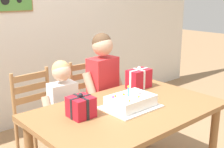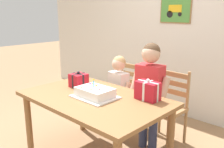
{
  "view_description": "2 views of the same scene",
  "coord_description": "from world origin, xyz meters",
  "px_view_note": "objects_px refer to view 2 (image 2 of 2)",
  "views": [
    {
      "loc": [
        -1.56,
        -1.59,
        1.65
      ],
      "look_at": [
        0.05,
        0.25,
        0.98
      ],
      "focal_mm": 47.38,
      "sensor_mm": 36.0,
      "label": 1
    },
    {
      "loc": [
        1.79,
        -1.61,
        1.6
      ],
      "look_at": [
        0.03,
        0.23,
        0.96
      ],
      "focal_mm": 39.46,
      "sensor_mm": 36.0,
      "label": 2
    }
  ],
  "objects_px": {
    "dining_table": "(94,105)",
    "chair_left": "(126,95)",
    "gift_box_beside_cake": "(148,91)",
    "child_younger": "(118,88)",
    "child_older": "(150,87)",
    "chair_right": "(166,107)",
    "birthday_cake": "(95,93)",
    "gift_box_red_large": "(79,80)"
  },
  "relations": [
    {
      "from": "gift_box_beside_cake",
      "to": "child_younger",
      "type": "bearing_deg",
      "value": 154.94
    },
    {
      "from": "chair_left",
      "to": "birthday_cake",
      "type": "bearing_deg",
      "value": -68.72
    },
    {
      "from": "birthday_cake",
      "to": "child_older",
      "type": "height_order",
      "value": "child_older"
    },
    {
      "from": "dining_table",
      "to": "chair_left",
      "type": "relative_size",
      "value": 1.67
    },
    {
      "from": "dining_table",
      "to": "child_older",
      "type": "height_order",
      "value": "child_older"
    },
    {
      "from": "gift_box_red_large",
      "to": "chair_right",
      "type": "height_order",
      "value": "gift_box_red_large"
    },
    {
      "from": "birthday_cake",
      "to": "gift_box_red_large",
      "type": "height_order",
      "value": "birthday_cake"
    },
    {
      "from": "child_younger",
      "to": "birthday_cake",
      "type": "bearing_deg",
      "value": -68.69
    },
    {
      "from": "child_older",
      "to": "child_younger",
      "type": "height_order",
      "value": "child_older"
    },
    {
      "from": "chair_right",
      "to": "child_older",
      "type": "relative_size",
      "value": 0.72
    },
    {
      "from": "birthday_cake",
      "to": "chair_right",
      "type": "height_order",
      "value": "birthday_cake"
    },
    {
      "from": "gift_box_red_large",
      "to": "child_younger",
      "type": "relative_size",
      "value": 0.18
    },
    {
      "from": "dining_table",
      "to": "child_younger",
      "type": "height_order",
      "value": "child_younger"
    },
    {
      "from": "gift_box_red_large",
      "to": "gift_box_beside_cake",
      "type": "bearing_deg",
      "value": 13.64
    },
    {
      "from": "birthday_cake",
      "to": "chair_right",
      "type": "relative_size",
      "value": 0.48
    },
    {
      "from": "dining_table",
      "to": "chair_left",
      "type": "xyz_separation_m",
      "value": [
        -0.33,
        0.89,
        -0.19
      ]
    },
    {
      "from": "dining_table",
      "to": "chair_right",
      "type": "distance_m",
      "value": 0.97
    },
    {
      "from": "gift_box_red_large",
      "to": "chair_left",
      "type": "distance_m",
      "value": 0.87
    },
    {
      "from": "dining_table",
      "to": "gift_box_beside_cake",
      "type": "height_order",
      "value": "gift_box_beside_cake"
    },
    {
      "from": "dining_table",
      "to": "chair_right",
      "type": "bearing_deg",
      "value": 69.81
    },
    {
      "from": "gift_box_red_large",
      "to": "chair_left",
      "type": "xyz_separation_m",
      "value": [
        0.05,
        0.79,
        -0.36
      ]
    },
    {
      "from": "birthday_cake",
      "to": "gift_box_red_large",
      "type": "bearing_deg",
      "value": 163.93
    },
    {
      "from": "birthday_cake",
      "to": "child_younger",
      "type": "height_order",
      "value": "child_younger"
    },
    {
      "from": "chair_right",
      "to": "gift_box_red_large",
      "type": "bearing_deg",
      "value": -132.22
    },
    {
      "from": "dining_table",
      "to": "gift_box_beside_cake",
      "type": "xyz_separation_m",
      "value": [
        0.45,
        0.31,
        0.18
      ]
    },
    {
      "from": "chair_right",
      "to": "dining_table",
      "type": "bearing_deg",
      "value": -110.19
    },
    {
      "from": "child_younger",
      "to": "gift_box_beside_cake",
      "type": "bearing_deg",
      "value": -25.06
    },
    {
      "from": "child_younger",
      "to": "chair_left",
      "type": "bearing_deg",
      "value": 111.2
    },
    {
      "from": "birthday_cake",
      "to": "child_older",
      "type": "relative_size",
      "value": 0.35
    },
    {
      "from": "birthday_cake",
      "to": "chair_left",
      "type": "bearing_deg",
      "value": 111.28
    },
    {
      "from": "chair_left",
      "to": "chair_right",
      "type": "bearing_deg",
      "value": -0.0
    },
    {
      "from": "dining_table",
      "to": "gift_box_beside_cake",
      "type": "distance_m",
      "value": 0.58
    },
    {
      "from": "child_younger",
      "to": "chair_right",
      "type": "bearing_deg",
      "value": 25.89
    },
    {
      "from": "child_older",
      "to": "chair_right",
      "type": "bearing_deg",
      "value": 74.42
    },
    {
      "from": "gift_box_beside_cake",
      "to": "chair_left",
      "type": "xyz_separation_m",
      "value": [
        -0.78,
        0.58,
        -0.38
      ]
    },
    {
      "from": "child_older",
      "to": "gift_box_beside_cake",
      "type": "bearing_deg",
      "value": -58.23
    },
    {
      "from": "child_older",
      "to": "gift_box_red_large",
      "type": "bearing_deg",
      "value": -141.01
    },
    {
      "from": "birthday_cake",
      "to": "chair_left",
      "type": "xyz_separation_m",
      "value": [
        -0.35,
        0.9,
        -0.33
      ]
    },
    {
      "from": "gift_box_beside_cake",
      "to": "birthday_cake",
      "type": "bearing_deg",
      "value": -143.18
    },
    {
      "from": "dining_table",
      "to": "child_younger",
      "type": "xyz_separation_m",
      "value": [
        -0.22,
        0.63,
        -0.01
      ]
    },
    {
      "from": "birthday_cake",
      "to": "gift_box_beside_cake",
      "type": "relative_size",
      "value": 1.84
    },
    {
      "from": "gift_box_beside_cake",
      "to": "child_younger",
      "type": "distance_m",
      "value": 0.77
    }
  ]
}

